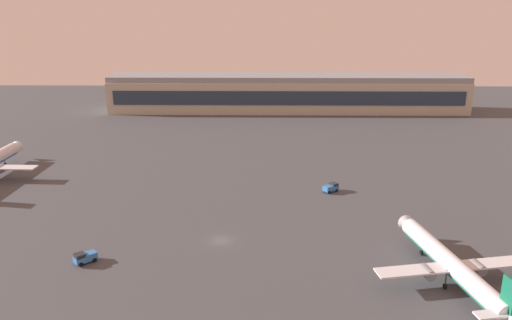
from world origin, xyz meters
TOP-DOWN VIEW (x-y plane):
  - ground_plane at (0.00, 0.00)m, footprint 416.00×416.00m
  - terminal_building at (19.78, 135.05)m, footprint 161.28×22.40m
  - airplane_mid_apron at (41.88, -16.13)m, footprint 28.24×36.10m
  - maintenance_van at (-25.24, -9.90)m, footprint 4.41×4.19m
  - baggage_tractor at (26.55, 29.02)m, footprint 4.49×4.05m

SIDE VIEW (x-z plane):
  - ground_plane at x=0.00m, z-range 0.00..0.00m
  - maintenance_van at x=-25.24m, z-range 0.05..2.30m
  - baggage_tractor at x=26.55m, z-range 0.05..2.30m
  - airplane_mid_apron at x=41.88m, z-range -1.13..8.17m
  - terminal_building at x=19.78m, z-range -0.11..16.29m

